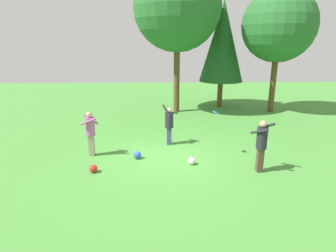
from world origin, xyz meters
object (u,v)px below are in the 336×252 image
person_bystander (90,130)px  tree_center (177,7)px  ball_blue (137,155)px  tree_right (222,42)px  tree_far_right (279,25)px  frisbee (216,113)px  ball_red (93,169)px  ball_white (192,161)px  person_catcher (262,142)px  person_thrower (169,123)px

person_bystander → tree_center: tree_center is taller
ball_blue → tree_right: size_ratio=0.04×
tree_far_right → tree_right: (-2.84, 1.47, -0.91)m
frisbee → ball_red: 4.69m
frisbee → ball_white: size_ratio=1.18×
person_catcher → person_bystander: (-5.82, 1.61, -0.04)m
frisbee → tree_center: (-0.97, 7.10, 4.29)m
tree_center → tree_right: size_ratio=1.29×
person_bystander → ball_blue: (1.73, -0.38, -0.86)m
tree_center → tree_far_right: size_ratio=1.19×
person_catcher → tree_center: (-2.20, 8.54, 4.91)m
ball_white → person_bystander: bearing=165.3°
ball_red → ball_white: size_ratio=1.06×
ball_blue → tree_right: 10.56m
frisbee → ball_blue: size_ratio=1.08×
person_thrower → tree_right: (3.58, 7.03, 3.15)m
ball_red → ball_blue: (1.37, 1.10, 0.00)m
person_catcher → person_bystander: size_ratio=1.03×
ball_white → tree_center: (-0.04, 7.90, 5.82)m
person_thrower → person_catcher: (2.87, -2.72, 0.12)m
frisbee → tree_far_right: 8.99m
frisbee → tree_right: bearing=76.9°
tree_far_right → person_bystander: bearing=-144.5°
person_thrower → tree_center: 7.71m
tree_center → tree_right: tree_center is taller
person_catcher → frisbee: size_ratio=5.88×
person_catcher → frisbee: (-1.22, 1.43, 0.62)m
person_catcher → ball_white: size_ratio=6.95×
person_bystander → ball_blue: person_bystander is taller
frisbee → tree_right: tree_right is taller
person_catcher → ball_blue: 4.36m
person_thrower → person_catcher: person_catcher is taller
ball_white → tree_far_right: (5.70, 7.65, 4.86)m
frisbee → ball_blue: frisbee is taller
person_thrower → ball_red: person_thrower is taller
person_catcher → ball_red: person_catcher is taller
frisbee → tree_far_right: bearing=55.2°
person_bystander → tree_far_right: bearing=37.6°
person_bystander → tree_far_right: 12.18m
person_thrower → tree_far_right: (6.41, 5.57, 4.06)m
person_catcher → ball_blue: (-4.09, 1.22, -0.90)m
person_thrower → ball_white: size_ratio=6.84×
person_thrower → frisbee: 2.22m
person_bystander → ball_white: size_ratio=6.73×
person_bystander → ball_red: bearing=-74.2°
tree_center → ball_red: bearing=-111.2°
person_thrower → ball_red: size_ratio=6.44×
ball_red → person_bystander: bearing=103.7°
frisbee → ball_red: bearing=-162.8°
person_catcher → tree_right: tree_right is taller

